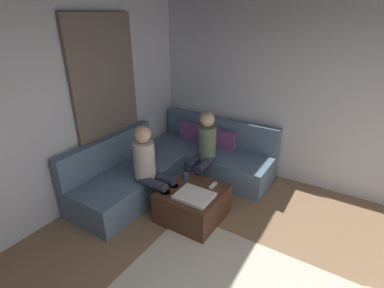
# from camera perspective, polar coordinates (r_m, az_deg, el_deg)

# --- Properties ---
(wall_back) EXTENTS (6.00, 0.12, 2.70)m
(wall_back) POSITION_cam_1_polar(r_m,az_deg,el_deg) (4.49, 27.80, 7.13)
(wall_back) COLOR silver
(wall_back) RESTS_ON ground_plane
(wall_left) EXTENTS (0.12, 6.00, 2.70)m
(wall_left) POSITION_cam_1_polar(r_m,az_deg,el_deg) (3.67, -32.60, 2.68)
(wall_left) COLOR silver
(wall_left) RESTS_ON ground_plane
(curtain_panel) EXTENTS (0.06, 1.10, 2.50)m
(curtain_panel) POSITION_cam_1_polar(r_m,az_deg,el_deg) (4.29, -16.38, 6.88)
(curtain_panel) COLOR #726659
(curtain_panel) RESTS_ON ground_plane
(sectional_couch) EXTENTS (2.10, 2.55, 0.87)m
(sectional_couch) POSITION_cam_1_polar(r_m,az_deg,el_deg) (4.58, -3.14, -4.17)
(sectional_couch) COLOR slate
(sectional_couch) RESTS_ON ground_plane
(ottoman) EXTENTS (0.76, 0.76, 0.42)m
(ottoman) POSITION_cam_1_polar(r_m,az_deg,el_deg) (3.83, 0.10, -11.80)
(ottoman) COLOR #4C2D1E
(ottoman) RESTS_ON ground_plane
(folded_blanket) EXTENTS (0.44, 0.36, 0.04)m
(folded_blanket) POSITION_cam_1_polar(r_m,az_deg,el_deg) (3.57, 0.46, -10.29)
(folded_blanket) COLOR white
(folded_blanket) RESTS_ON ottoman
(coffee_mug) EXTENTS (0.08, 0.08, 0.10)m
(coffee_mug) POSITION_cam_1_polar(r_m,az_deg,el_deg) (3.91, -1.24, -6.42)
(coffee_mug) COLOR #334C72
(coffee_mug) RESTS_ON ottoman
(game_remote) EXTENTS (0.05, 0.15, 0.02)m
(game_remote) POSITION_cam_1_polar(r_m,az_deg,el_deg) (3.79, 4.23, -8.24)
(game_remote) COLOR white
(game_remote) RESTS_ON ottoman
(person_on_couch_back) EXTENTS (0.30, 0.60, 1.20)m
(person_on_couch_back) POSITION_cam_1_polar(r_m,az_deg,el_deg) (4.23, 2.29, -0.97)
(person_on_couch_back) COLOR #2D3347
(person_on_couch_back) RESTS_ON ground_plane
(person_on_couch_side) EXTENTS (0.60, 0.30, 1.20)m
(person_on_couch_side) POSITION_cam_1_polar(r_m,az_deg,el_deg) (3.78, -8.26, -4.51)
(person_on_couch_side) COLOR #2D3347
(person_on_couch_side) RESTS_ON ground_plane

